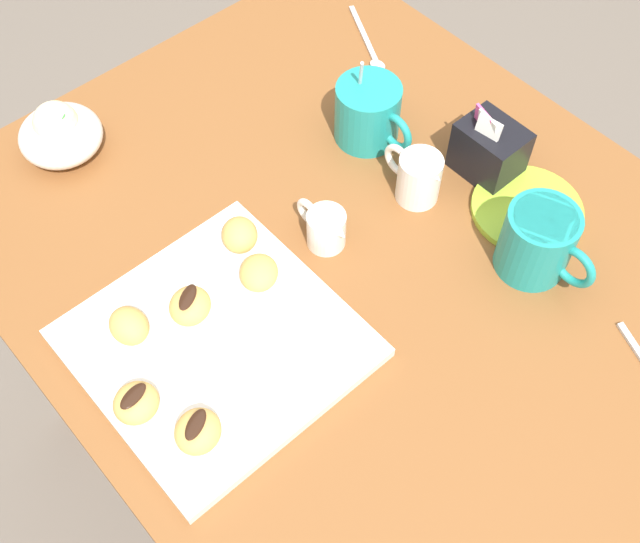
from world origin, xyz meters
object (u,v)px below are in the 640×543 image
at_px(chocolate_sauce_pitcher, 326,227).
at_px(saucer_lime_left, 527,209).
at_px(dining_table, 358,308).
at_px(beignet_4, 259,273).
at_px(coffee_mug_teal_right, 539,241).
at_px(beignet_3, 136,403).
at_px(pastry_plate_square, 217,343).
at_px(sugar_caddy, 489,150).
at_px(ice_cream_bowl, 60,133).
at_px(cream_pitcher_white, 418,176).
at_px(coffee_mug_teal_left, 369,111).
at_px(beignet_5, 240,235).
at_px(beignet_2, 190,306).
at_px(beignet_1, 129,326).
at_px(beignet_0, 198,431).

relative_size(chocolate_sauce_pitcher, saucer_lime_left, 0.60).
xyz_separation_m(dining_table, saucer_lime_left, (0.10, 0.22, 0.14)).
xyz_separation_m(dining_table, beignet_4, (-0.05, -0.13, 0.17)).
xyz_separation_m(coffee_mug_teal_right, beignet_3, (-0.16, -0.50, -0.02)).
xyz_separation_m(pastry_plate_square, beignet_4, (-0.03, 0.09, 0.02)).
relative_size(sugar_caddy, ice_cream_bowl, 0.90).
xyz_separation_m(pastry_plate_square, cream_pitcher_white, (-0.01, 0.35, 0.03)).
bearing_deg(cream_pitcher_white, chocolate_sauce_pitcher, -99.10).
distance_m(dining_table, pastry_plate_square, 0.27).
relative_size(coffee_mug_teal_left, beignet_5, 2.66).
height_order(sugar_caddy, beignet_5, sugar_caddy).
bearing_deg(beignet_2, sugar_caddy, 80.79).
bearing_deg(pastry_plate_square, beignet_1, -136.64).
relative_size(beignet_3, beignet_5, 1.00).
xyz_separation_m(beignet_3, beignet_5, (-0.11, 0.23, 0.00)).
relative_size(coffee_mug_teal_left, ice_cream_bowl, 1.19).
bearing_deg(cream_pitcher_white, pastry_plate_square, -88.80).
relative_size(dining_table, pastry_plate_square, 3.44).
bearing_deg(beignet_5, beignet_1, -84.39).
bearing_deg(beignet_4, beignet_5, 163.98).
xyz_separation_m(ice_cream_bowl, chocolate_sauce_pitcher, (0.37, 0.17, -0.01)).
bearing_deg(beignet_2, beignet_4, 79.78).
height_order(ice_cream_bowl, beignet_5, ice_cream_bowl).
bearing_deg(beignet_1, dining_table, 72.58).
bearing_deg(ice_cream_bowl, beignet_0, -13.90).
bearing_deg(sugar_caddy, beignet_4, -98.95).
bearing_deg(dining_table, coffee_mug_teal_right, 44.42).
height_order(cream_pitcher_white, beignet_0, cream_pitcher_white).
xyz_separation_m(sugar_caddy, beignet_3, (-0.01, -0.58, -0.01)).
xyz_separation_m(pastry_plate_square, coffee_mug_teal_left, (-0.13, 0.38, 0.04)).
height_order(ice_cream_bowl, saucer_lime_left, ice_cream_bowl).
height_order(ice_cream_bowl, beignet_1, ice_cream_bowl).
bearing_deg(beignet_5, beignet_0, -48.14).
relative_size(coffee_mug_teal_left, beignet_0, 2.56).
bearing_deg(dining_table, beignet_2, -106.70).
distance_m(cream_pitcher_white, saucer_lime_left, 0.16).
xyz_separation_m(coffee_mug_teal_right, chocolate_sauce_pitcher, (-0.21, -0.18, -0.02)).
height_order(chocolate_sauce_pitcher, beignet_1, chocolate_sauce_pitcher).
xyz_separation_m(coffee_mug_teal_left, sugar_caddy, (0.16, 0.08, -0.01)).
bearing_deg(ice_cream_bowl, beignet_2, -5.12).
relative_size(dining_table, coffee_mug_teal_left, 7.47).
height_order(coffee_mug_teal_right, cream_pitcher_white, coffee_mug_teal_right).
distance_m(beignet_2, beignet_4, 0.10).
relative_size(pastry_plate_square, beignet_2, 5.60).
xyz_separation_m(coffee_mug_teal_left, beignet_4, (0.10, -0.29, -0.02)).
xyz_separation_m(sugar_caddy, beignet_1, (-0.10, -0.53, -0.01)).
bearing_deg(beignet_1, sugar_caddy, 79.34).
xyz_separation_m(chocolate_sauce_pitcher, beignet_0, (0.12, -0.29, 0.00)).
distance_m(ice_cream_bowl, chocolate_sauce_pitcher, 0.41).
distance_m(coffee_mug_teal_left, beignet_0, 0.52).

